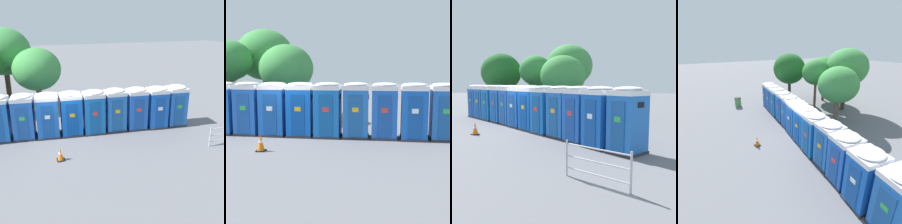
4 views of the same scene
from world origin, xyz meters
TOP-DOWN VIEW (x-y plane):
  - ground_plane at (0.00, 0.00)m, footprint 120.00×120.00m
  - portapotty_0 at (-7.06, 1.01)m, footprint 1.30×1.33m
  - portapotty_1 at (-5.78, 0.84)m, footprint 1.32×1.32m
  - portapotty_2 at (-4.49, 0.68)m, footprint 1.30×1.33m
  - portapotty_3 at (-3.19, 0.57)m, footprint 1.32×1.34m
  - portapotty_4 at (-1.91, 0.41)m, footprint 1.34×1.38m
  - portapotty_5 at (-0.63, 0.18)m, footprint 1.39×1.37m
  - portapotty_6 at (0.65, -0.00)m, footprint 1.31×1.31m
  - portapotty_7 at (1.94, -0.20)m, footprint 1.35×1.34m
  - portapotty_8 at (3.24, -0.27)m, footprint 1.29×1.31m
  - portapotty_9 at (4.51, -0.49)m, footprint 1.31×1.34m
  - portapotty_10 at (5.79, -0.72)m, footprint 1.33×1.36m
  - portapotty_11 at (7.09, -0.79)m, footprint 1.34×1.36m
  - street_tree_0 at (-2.62, 6.96)m, footprint 3.84×3.84m
  - street_tree_1 at (-0.67, 4.04)m, footprint 3.18×3.18m
  - street_tree_2 at (-6.01, 7.25)m, footprint 3.47×3.47m
  - street_tree_3 at (-4.15, 4.59)m, footprint 2.64×2.64m
  - street_tree_4 at (-7.89, 3.86)m, footprint 3.48×3.48m
  - trash_can at (-8.86, -1.83)m, footprint 0.67×0.67m
  - traffic_cone at (-0.53, -2.84)m, footprint 0.36×0.36m

SIDE VIEW (x-z plane):
  - ground_plane at x=0.00m, z-range 0.00..0.00m
  - traffic_cone at x=-0.53m, z-range -0.01..0.63m
  - trash_can at x=-8.86m, z-range 0.00..0.96m
  - portapotty_5 at x=-0.63m, z-range 0.01..2.55m
  - portapotty_7 at x=1.94m, z-range 0.01..2.55m
  - portapotty_1 at x=-5.78m, z-range 0.01..2.55m
  - portapotty_6 at x=0.65m, z-range 0.01..2.55m
  - portapotty_8 at x=3.24m, z-range 0.01..2.55m
  - portapotty_11 at x=7.09m, z-range 0.01..2.55m
  - portapotty_0 at x=-7.06m, z-range 0.01..2.55m
  - portapotty_3 at x=-3.19m, z-range 0.01..2.55m
  - portapotty_9 at x=4.51m, z-range 0.01..2.55m
  - portapotty_10 at x=5.79m, z-range 0.01..2.55m
  - portapotty_2 at x=-4.49m, z-range 0.01..2.55m
  - portapotty_4 at x=-1.91m, z-range 0.01..2.55m
  - street_tree_1 at x=-0.67m, z-range 0.87..5.47m
  - street_tree_2 at x=-6.01m, z-range 0.95..5.82m
  - street_tree_4 at x=-7.89m, z-range 0.98..6.24m
  - street_tree_3 at x=-4.15m, z-range 1.22..6.10m
  - street_tree_0 at x=-2.62m, z-range 1.19..7.03m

